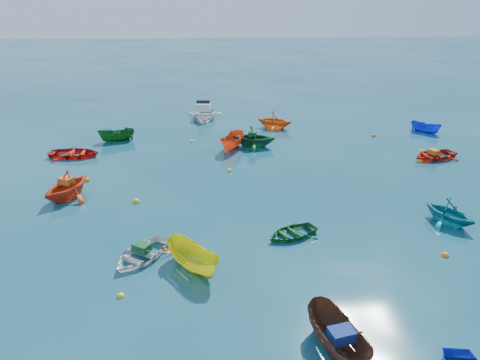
{
  "coord_description": "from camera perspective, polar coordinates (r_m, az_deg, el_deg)",
  "views": [
    {
      "loc": [
        -1.22,
        -19.14,
        10.71
      ],
      "look_at": [
        0.0,
        5.0,
        0.4
      ],
      "focal_mm": 35.0,
      "sensor_mm": 36.0,
      "label": 1
    }
  ],
  "objects": [
    {
      "name": "ground",
      "position": [
        21.97,
        0.66,
        -6.08
      ],
      "size": [
        160.0,
        160.0,
        0.0
      ],
      "primitive_type": "plane",
      "color": "#0A394A",
      "rests_on": "ground"
    },
    {
      "name": "dinghy_white_near",
      "position": [
        20.31,
        -11.94,
        -9.29
      ],
      "size": [
        3.34,
        3.59,
        0.61
      ],
      "primitive_type": "imported",
      "rotation": [
        0.0,
        0.0,
        -0.57
      ],
      "color": "silver",
      "rests_on": "ground"
    },
    {
      "name": "sampan_brown_mid",
      "position": [
        15.91,
        11.74,
        -19.83
      ],
      "size": [
        1.99,
        3.43,
        1.25
      ],
      "primitive_type": "imported",
      "rotation": [
        0.0,
        0.0,
        0.25
      ],
      "color": "#4F2C1C",
      "rests_on": "ground"
    },
    {
      "name": "dinghy_orange_w",
      "position": [
        26.72,
        -20.21,
        -2.04
      ],
      "size": [
        3.77,
        3.96,
        1.63
      ],
      "primitive_type": "imported",
      "rotation": [
        0.0,
        0.0,
        -0.47
      ],
      "color": "red",
      "rests_on": "ground"
    },
    {
      "name": "sampan_yellow_mid",
      "position": [
        19.3,
        -5.65,
        -10.75
      ],
      "size": [
        2.81,
        3.13,
        1.19
      ],
      "primitive_type": "imported",
      "rotation": [
        0.0,
        0.0,
        0.66
      ],
      "color": "yellow",
      "rests_on": "ground"
    },
    {
      "name": "dinghy_green_e",
      "position": [
        21.58,
        6.29,
        -6.8
      ],
      "size": [
        3.03,
        2.73,
        0.52
      ],
      "primitive_type": "imported",
      "rotation": [
        0.0,
        0.0,
        -1.09
      ],
      "color": "#135423",
      "rests_on": "ground"
    },
    {
      "name": "dinghy_cyan_se",
      "position": [
        24.66,
        23.96,
        -4.81
      ],
      "size": [
        3.25,
        3.37,
        1.36
      ],
      "primitive_type": "imported",
      "rotation": [
        0.0,
        0.0,
        0.54
      ],
      "color": "#157B86",
      "rests_on": "ground"
    },
    {
      "name": "dinghy_red_nw",
      "position": [
        32.86,
        -19.51,
        2.72
      ],
      "size": [
        3.39,
        2.52,
        0.68
      ],
      "primitive_type": "imported",
      "rotation": [
        0.0,
        0.0,
        1.51
      ],
      "color": "red",
      "rests_on": "ground"
    },
    {
      "name": "sampan_orange_n",
      "position": [
        32.44,
        -0.91,
        3.82
      ],
      "size": [
        2.29,
        3.28,
        1.19
      ],
      "primitive_type": "imported",
      "rotation": [
        0.0,
        0.0,
        -0.41
      ],
      "color": "#F64A17",
      "rests_on": "ground"
    },
    {
      "name": "dinghy_green_n",
      "position": [
        32.94,
        1.7,
        4.12
      ],
      "size": [
        3.44,
        3.13,
        1.56
      ],
      "primitive_type": "imported",
      "rotation": [
        0.0,
        0.0,
        1.35
      ],
      "color": "#13532C",
      "rests_on": "ground"
    },
    {
      "name": "dinghy_red_ne",
      "position": [
        33.21,
        22.54,
        2.47
      ],
      "size": [
        3.66,
        3.12,
        0.64
      ],
      "primitive_type": "imported",
      "rotation": [
        0.0,
        0.0,
        -1.23
      ],
      "color": "red",
      "rests_on": "ground"
    },
    {
      "name": "sampan_blue_far",
      "position": [
        38.84,
        21.6,
        5.46
      ],
      "size": [
        2.28,
        2.26,
        0.9
      ],
      "primitive_type": "imported",
      "rotation": [
        0.0,
        0.0,
        0.8
      ],
      "color": "#102BD3",
      "rests_on": "ground"
    },
    {
      "name": "dinghy_orange_far",
      "position": [
        37.28,
        4.21,
        6.35
      ],
      "size": [
        3.48,
        3.29,
        1.45
      ],
      "primitive_type": "imported",
      "rotation": [
        0.0,
        0.0,
        1.16
      ],
      "color": "orange",
      "rests_on": "ground"
    },
    {
      "name": "sampan_green_far",
      "position": [
        35.23,
        -14.74,
        4.63
      ],
      "size": [
        2.75,
        1.64,
        1.0
      ],
      "primitive_type": "imported",
      "rotation": [
        0.0,
        0.0,
        -1.29
      ],
      "color": "#124D14",
      "rests_on": "ground"
    },
    {
      "name": "motorboat_white",
      "position": [
        40.01,
        -4.44,
        7.51
      ],
      "size": [
        3.23,
        4.3,
        1.45
      ],
      "primitive_type": "imported",
      "rotation": [
        0.0,
        0.0,
        -0.08
      ],
      "color": "white",
      "rests_on": "ground"
    },
    {
      "name": "tarp_green_a",
      "position": [
        20.13,
        -11.86,
        -8.03
      ],
      "size": [
        0.86,
        0.81,
        0.33
      ],
      "primitive_type": "cube",
      "rotation": [
        0.0,
        0.0,
        -0.57
      ],
      "color": "#134E28",
      "rests_on": "dinghy_white_near"
    },
    {
      "name": "tarp_blue_a",
      "position": [
        15.28,
        12.27,
        -17.95
      ],
      "size": [
        0.87,
        0.74,
        0.36
      ],
      "primitive_type": "cube",
      "rotation": [
        0.0,
        0.0,
        0.25
      ],
      "color": "navy",
      "rests_on": "sampan_brown_mid"
    },
    {
      "name": "tarp_orange_a",
      "position": [
        26.38,
        -20.43,
        -0.07
      ],
      "size": [
        0.85,
        0.78,
        0.34
      ],
      "primitive_type": "cube",
      "rotation": [
        0.0,
        0.0,
        -0.47
      ],
      "color": "orange",
      "rests_on": "dinghy_orange_w"
    },
    {
      "name": "tarp_green_b",
      "position": [
        32.66,
        1.54,
        5.69
      ],
      "size": [
        0.64,
        0.77,
        0.33
      ],
      "primitive_type": "cube",
      "rotation": [
        0.0,
        0.0,
        1.35
      ],
      "color": "#134F26",
      "rests_on": "dinghy_green_n"
    },
    {
      "name": "tarp_orange_b",
      "position": [
        32.99,
        22.54,
        3.21
      ],
      "size": [
        0.64,
        0.73,
        0.29
      ],
      "primitive_type": "cube",
      "rotation": [
        0.0,
        0.0,
        -1.23
      ],
      "color": "#C46514",
      "rests_on": "dinghy_red_ne"
    },
    {
      "name": "buoy_or_a",
      "position": [
        20.59,
        -9.18,
        -8.58
      ],
      "size": [
        0.31,
        0.31,
        0.31
      ],
      "primitive_type": "sphere",
      "color": "#DC480B",
      "rests_on": "ground"
    },
    {
      "name": "buoy_ye_a",
      "position": [
        18.29,
        -14.34,
        -13.59
      ],
      "size": [
        0.3,
        0.3,
        0.3
      ],
      "primitive_type": "sphere",
      "color": "yellow",
      "rests_on": "ground"
    },
    {
      "name": "buoy_or_b",
      "position": [
        21.83,
        23.72,
        -8.46
      ],
      "size": [
        0.34,
        0.34,
        0.34
      ],
      "primitive_type": "sphere",
      "color": "orange",
      "rests_on": "ground"
    },
    {
      "name": "buoy_ye_b",
      "position": [
        25.18,
        -12.52,
        -2.66
      ],
      "size": [
        0.39,
        0.39,
        0.39
      ],
      "primitive_type": "sphere",
      "color": "gold",
      "rests_on": "ground"
    },
    {
      "name": "buoy_or_c",
      "position": [
        28.61,
        -18.17,
        -0.1
      ],
      "size": [
        0.39,
        0.39,
        0.39
      ],
      "primitive_type": "sphere",
      "color": "orange",
      "rests_on": "ground"
    },
    {
      "name": "buoy_ye_c",
      "position": [
        28.59,
        -1.29,
        1.09
      ],
      "size": [
        0.36,
        0.36,
        0.36
      ],
      "primitive_type": "sphere",
      "color": "yellow",
      "rests_on": "ground"
    },
    {
      "name": "buoy_or_d",
      "position": [
        32.27,
        21.06,
        2.12
      ],
      "size": [
        0.36,
        0.36,
        0.36
      ],
      "primitive_type": "sphere",
      "color": "orange",
      "rests_on": "ground"
    },
    {
      "name": "buoy_ye_d",
      "position": [
        34.07,
        -5.92,
        4.66
      ],
      "size": [
        0.31,
        0.31,
        0.31
      ],
      "primitive_type": "sphere",
      "color": "yellow",
      "rests_on": "ground"
    },
    {
      "name": "buoy_or_e",
      "position": [
        36.49,
        15.97,
        5.13
      ],
      "size": [
        0.34,
        0.34,
        0.34
      ],
      "primitive_type": "sphere",
      "color": "#E0540C",
      "rests_on": "ground"
    },
    {
      "name": "buoy_ye_e",
      "position": [
        34.17,
        21.2,
        3.23
      ],
      "size": [
        0.31,
        0.31,
        0.31
      ],
      "primitive_type": "sphere",
      "color": "yellow",
      "rests_on": "ground"
    }
  ]
}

